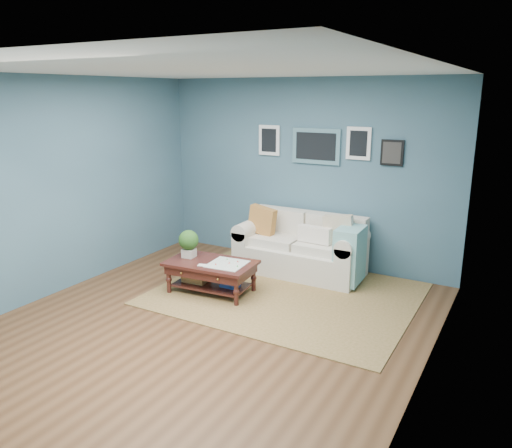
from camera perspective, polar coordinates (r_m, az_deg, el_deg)
The scene contains 4 objects.
room_shell at distance 5.23m, azimuth -5.29°, elevation 2.28°, with size 5.00×5.02×2.70m.
area_rug at distance 6.43m, azimuth 3.46°, elevation -7.93°, with size 3.14×2.51×0.01m, color brown.
loveseat at distance 7.03m, azimuth 5.71°, elevation -2.71°, with size 1.81×0.82×0.93m.
coffee_table at distance 6.40m, azimuth -5.59°, elevation -4.82°, with size 1.16×0.74×0.78m.
Camera 1 is at (2.92, -4.13, 2.49)m, focal length 35.00 mm.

